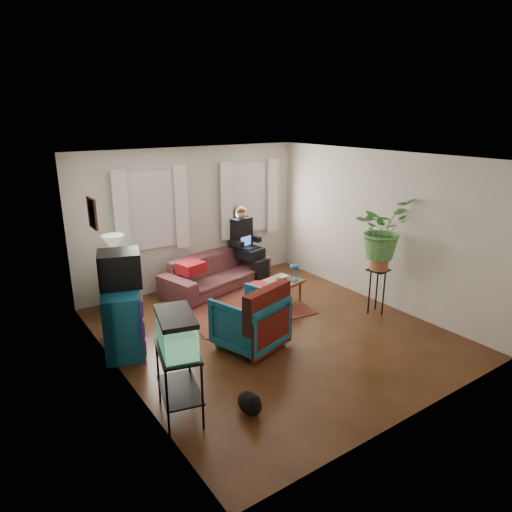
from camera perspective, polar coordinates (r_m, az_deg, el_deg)
floor at (r=7.02m, az=1.88°, el=-9.42°), size 4.50×5.00×0.01m
ceiling at (r=6.29m, az=2.12°, el=12.24°), size 4.50×5.00×0.01m
wall_back at (r=8.60m, az=-8.00°, el=4.72°), size 4.50×0.01×2.60m
wall_front at (r=4.88m, az=19.84°, el=-6.16°), size 4.50×0.01×2.60m
wall_left at (r=5.56m, az=-17.01°, el=-2.99°), size 0.01×5.00×2.60m
wall_right at (r=8.04m, az=15.02°, el=3.39°), size 0.01×5.00×2.60m
window_left at (r=8.22m, az=-13.00°, el=5.63°), size 1.08×0.04×1.38m
window_right at (r=9.15m, az=-0.97°, el=7.25°), size 1.08×0.04×1.38m
curtains_left at (r=8.14m, az=-12.79°, el=5.54°), size 1.36×0.06×1.50m
curtains_right at (r=9.09m, az=-0.68°, el=7.17°), size 1.36×0.06×1.50m
picture_frame at (r=6.19m, az=-19.71°, el=5.06°), size 0.04×0.32×0.40m
area_rug at (r=7.82m, az=-1.61°, el=-6.41°), size 2.19×1.84×0.01m
sofa at (r=8.57m, az=-4.94°, el=-1.29°), size 2.34×1.39×0.86m
seated_person at (r=9.04m, az=-1.40°, el=1.27°), size 0.70×0.79×1.31m
side_table at (r=7.86m, az=-16.87°, el=-4.38°), size 0.52×0.52×0.70m
table_lamp at (r=7.65m, az=-17.29°, el=0.12°), size 0.39×0.39×0.64m
dresser at (r=6.63m, az=-16.32°, el=-7.50°), size 0.78×1.11×0.90m
crt_tv at (r=6.47m, az=-16.68°, el=-1.53°), size 0.68×0.65×0.48m
aquarium_stand at (r=5.15m, az=-9.57°, el=-15.37°), size 0.57×0.79×0.80m
aquarium at (r=4.85m, az=-9.93°, el=-9.29°), size 0.51×0.72×0.42m
black_cat at (r=5.24m, az=-0.80°, el=-17.68°), size 0.30×0.40×0.30m
armchair at (r=6.43m, az=-0.81°, el=-7.82°), size 1.01×0.98×0.85m
serape_throw at (r=6.17m, az=1.56°, el=-7.14°), size 0.88×0.43×0.70m
coffee_table at (r=7.82m, az=2.38°, el=-4.84°), size 1.09×0.75×0.41m
cup_a at (r=7.51m, az=1.81°, el=-3.74°), size 0.13×0.13×0.09m
cup_b at (r=7.67m, az=3.55°, el=-3.34°), size 0.11×0.11×0.08m
bowl at (r=7.99m, az=3.17°, el=-2.61°), size 0.23×0.23×0.05m
snack_tray at (r=7.63m, az=0.30°, el=-3.60°), size 0.37×0.37×0.04m
birdcage at (r=7.87m, az=4.79°, el=-2.03°), size 0.19×0.19×0.29m
plant_stand at (r=7.75m, az=14.84°, el=-4.27°), size 0.37×0.37×0.76m
potted_plant at (r=7.47m, az=15.37°, el=2.19°), size 0.98×0.89×0.96m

